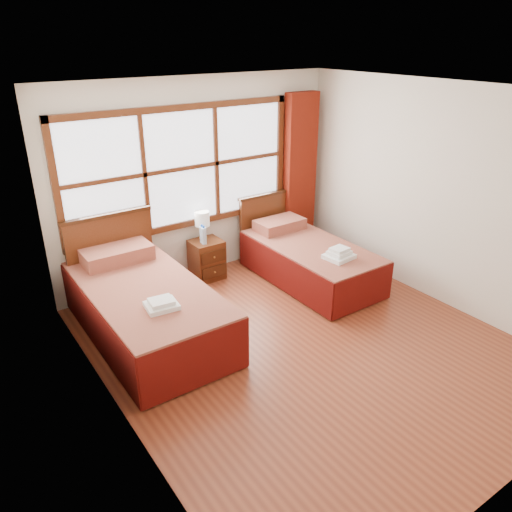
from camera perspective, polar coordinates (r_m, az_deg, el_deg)
floor at (r=5.47m, az=5.64°, el=-10.04°), size 4.50×4.50×0.00m
ceiling at (r=4.55m, az=7.03°, el=18.16°), size 4.50×4.50×0.00m
wall_back at (r=6.63m, az=-6.62°, el=8.61°), size 4.00×0.00×4.00m
wall_left at (r=3.95m, az=-16.40°, el=-3.45°), size 0.00×4.50×4.50m
wall_right at (r=6.29m, az=20.32°, el=6.40°), size 0.00×4.50×4.50m
window at (r=6.43m, az=-8.52°, el=9.87°), size 3.16×0.06×1.56m
curtain at (r=7.41m, az=5.01°, el=9.33°), size 0.50×0.16×2.30m
bed_left at (r=5.60m, az=-12.61°, el=-5.54°), size 1.16×2.24×1.13m
bed_right at (r=6.70m, az=5.91°, el=-0.32°), size 1.00×2.02×0.97m
nightstand at (r=6.74m, az=-5.63°, el=-0.40°), size 0.40×0.40×0.54m
towels_left at (r=4.97m, az=-10.74°, el=-5.45°), size 0.33×0.30×0.09m
towels_right at (r=6.21m, az=9.48°, el=0.20°), size 0.36×0.33×0.14m
lamp at (r=6.63m, az=-6.18°, el=4.17°), size 0.19×0.19×0.38m
bottle_near at (r=6.50m, az=-5.98°, el=2.32°), size 0.07×0.07×0.25m
bottle_far at (r=6.56m, az=-6.18°, el=2.49°), size 0.07×0.07×0.25m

